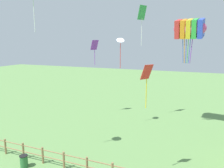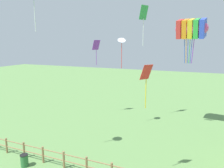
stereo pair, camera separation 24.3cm
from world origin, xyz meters
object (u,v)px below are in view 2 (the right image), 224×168
at_px(trash_bin, 24,160).
at_px(kite_purple_streamer, 96,47).
at_px(kite_white_delta, 122,42).
at_px(kite_green_diamond, 144,16).
at_px(kite_rainbow_parafoil, 191,29).
at_px(kite_red_diamond, 146,78).

height_order(trash_bin, kite_purple_streamer, kite_purple_streamer).
height_order(kite_white_delta, kite_green_diamond, kite_green_diamond).
relative_size(kite_rainbow_parafoil, kite_red_diamond, 1.63).
xyz_separation_m(kite_purple_streamer, kite_red_diamond, (8.01, -9.49, -1.47)).
distance_m(kite_white_delta, kite_purple_streamer, 4.49).
bearing_deg(kite_red_diamond, kite_white_delta, 120.33).
distance_m(kite_white_delta, kite_red_diamond, 8.55).
relative_size(kite_rainbow_parafoil, kite_purple_streamer, 1.52).
bearing_deg(kite_white_delta, kite_green_diamond, 65.69).
bearing_deg(kite_purple_streamer, trash_bin, -87.44).
distance_m(kite_purple_streamer, kite_red_diamond, 12.51).
xyz_separation_m(kite_white_delta, kite_green_diamond, (1.24, 2.75, 2.54)).
xyz_separation_m(kite_rainbow_parafoil, kite_green_diamond, (-4.54, 0.23, 1.30)).
height_order(kite_green_diamond, kite_purple_streamer, kite_green_diamond).
xyz_separation_m(trash_bin, kite_green_diamond, (4.54, 11.90, 10.18)).
bearing_deg(kite_white_delta, kite_purple_streamer, 148.77).
distance_m(kite_white_delta, kite_green_diamond, 3.94).
xyz_separation_m(trash_bin, kite_white_delta, (3.30, 9.15, 7.65)).
distance_m(trash_bin, kite_white_delta, 12.37).
height_order(kite_green_diamond, kite_red_diamond, kite_green_diamond).
bearing_deg(trash_bin, kite_rainbow_parafoil, 52.10).
bearing_deg(kite_white_delta, trash_bin, -109.84).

